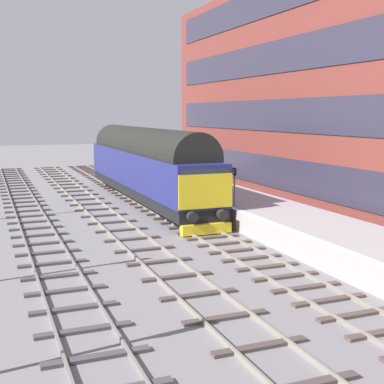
{
  "coord_description": "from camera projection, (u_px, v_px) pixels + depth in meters",
  "views": [
    {
      "loc": [
        -9.31,
        -25.89,
        5.55
      ],
      "look_at": [
        0.2,
        -1.88,
        1.67
      ],
      "focal_mm": 49.2,
      "sensor_mm": 36.0,
      "label": 1
    }
  ],
  "objects": [
    {
      "name": "track_adjacent_west",
      "position": [
        112.0,
        222.0,
        26.75
      ],
      "size": [
        2.5,
        60.0,
        0.15
      ],
      "color": "gray",
      "rests_on": "ground"
    },
    {
      "name": "track_main",
      "position": [
        176.0,
        217.0,
        28.01
      ],
      "size": [
        2.5,
        60.0,
        0.15
      ],
      "color": "gray",
      "rests_on": "ground"
    },
    {
      "name": "station_platform",
      "position": [
        236.0,
        205.0,
        29.25
      ],
      "size": [
        4.0,
        44.0,
        1.01
      ],
      "color": "#A0989C",
      "rests_on": "ground"
    },
    {
      "name": "track_adjacent_far_west",
      "position": [
        36.0,
        228.0,
        25.39
      ],
      "size": [
        2.5,
        60.0,
        0.15
      ],
      "color": "slate",
      "rests_on": "ground"
    },
    {
      "name": "waiting_passenger",
      "position": [
        213.0,
        176.0,
        30.13
      ],
      "size": [
        0.4,
        0.5,
        1.64
      ],
      "rotation": [
        0.0,
        0.0,
        1.76
      ],
      "color": "#2C2D3F",
      "rests_on": "station_platform"
    },
    {
      "name": "ground_plane",
      "position": [
        176.0,
        218.0,
        28.01
      ],
      "size": [
        140.0,
        140.0,
        0.0
      ],
      "primitive_type": "plane",
      "color": "slate",
      "rests_on": "ground"
    },
    {
      "name": "station_building",
      "position": [
        312.0,
        90.0,
        33.37
      ],
      "size": [
        5.87,
        31.99,
        13.98
      ],
      "color": "brown",
      "rests_on": "ground"
    },
    {
      "name": "platform_number_sign",
      "position": [
        234.0,
        181.0,
        25.7
      ],
      "size": [
        0.1,
        0.44,
        1.9
      ],
      "color": "slate",
      "rests_on": "station_platform"
    },
    {
      "name": "diesel_locomotive",
      "position": [
        146.0,
        163.0,
        32.66
      ],
      "size": [
        2.74,
        19.5,
        4.68
      ],
      "color": "black",
      "rests_on": "ground"
    }
  ]
}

